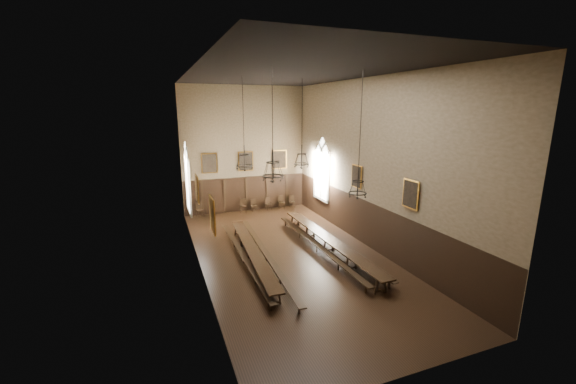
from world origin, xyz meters
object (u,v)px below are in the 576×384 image
bench_left_inner (266,256)px  chair_7 (292,204)px  chair_5 (269,206)px  chandelier_back_left (245,160)px  table_left (253,256)px  bench_left_outer (243,258)px  bench_right_outer (334,245)px  chandelier_back_right (302,159)px  chair_4 (254,208)px  chandelier_front_right (358,185)px  chair_3 (243,208)px  chair_6 (281,204)px  chair_0 (200,212)px  chandelier_front_left (273,169)px  bench_right_inner (317,247)px  table_right (328,245)px

bench_left_inner → chair_7: bearing=61.1°
chair_5 → chandelier_back_left: bearing=-126.3°
table_left → bench_left_outer: 0.46m
bench_right_outer → chandelier_back_right: bearing=105.8°
bench_left_inner → chandelier_back_right: (3.10, 2.87, 4.33)m
table_left → chair_4: size_ratio=10.29×
bench_left_outer → bench_right_outer: size_ratio=0.97×
bench_right_outer → chandelier_front_right: size_ratio=1.84×
bench_left_outer → chair_3: chair_3 is taller
bench_left_outer → chair_6: size_ratio=9.95×
table_left → chair_0: bearing=99.4°
chair_6 → chandelier_front_left: chandelier_front_left is taller
chair_7 → chandelier_front_right: 11.95m
chair_4 → chair_6: 2.17m
chair_4 → chandelier_back_right: bearing=-81.1°
bench_left_outer → chair_5: 9.47m
chair_5 → table_left: bearing=-121.5°
bench_left_outer → chair_3: size_ratio=9.59×
chandelier_back_left → chair_7: bearing=50.8°
chair_6 → bench_right_inner: bearing=-94.2°
chair_4 → chair_7: bearing=-2.9°
table_right → chair_3: bearing=105.6°
chair_3 → chandelier_back_left: 7.86m
chandelier_back_left → chair_5: bearing=62.6°
chair_3 → chandelier_back_right: chandelier_back_right is taller
chandelier_back_right → chair_0: bearing=131.1°
bench_right_inner → chandelier_back_right: chandelier_back_right is taller
chair_7 → chandelier_back_right: chandelier_back_right is taller
chandelier_back_right → chandelier_front_left: (-3.49, -5.24, 0.45)m
chair_0 → chair_6: size_ratio=1.04×
chandelier_back_left → chandelier_back_right: 3.49m
bench_left_inner → chandelier_front_left: 5.35m
bench_left_inner → chair_5: bearing=71.4°
chair_0 → chair_7: bearing=-16.7°
bench_left_inner → chandelier_back_left: bearing=98.6°
chair_7 → bench_left_inner: bearing=-109.3°
bench_right_outer → chair_7: 8.69m
chair_7 → chandelier_back_right: bearing=-96.9°
chair_5 → bench_right_outer: bearing=-92.9°
chair_5 → chandelier_front_right: bearing=-96.0°
bench_left_outer → chandelier_front_right: chandelier_front_right is taller
bench_right_outer → chair_0: (-5.94, 8.65, 0.02)m
bench_left_inner → chandelier_back_right: bearing=42.8°
chair_4 → chandelier_front_left: chandelier_front_left is taller
chair_6 → chair_7: 0.86m
bench_right_inner → chandelier_front_right: (0.67, -2.63, 3.85)m
chandelier_back_left → chandelier_front_left: size_ratio=1.07×
bench_left_outer → chandelier_back_right: 6.59m
chair_7 → table_left: bearing=-112.8°
chair_0 → chair_3: 3.08m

